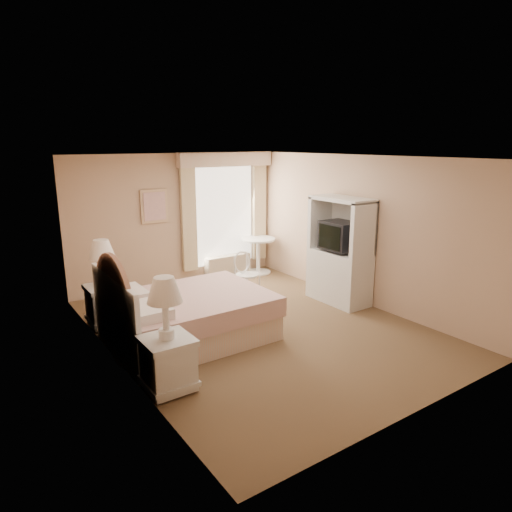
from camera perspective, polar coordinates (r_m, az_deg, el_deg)
room at (r=6.56m, az=0.28°, el=1.26°), size 4.21×5.51×2.51m
window at (r=9.29m, az=-3.76°, el=5.63°), size 2.05×0.22×2.51m
framed_art at (r=8.66m, az=-12.59°, el=6.09°), size 0.52×0.04×0.62m
bed at (r=6.47m, az=-9.09°, el=-7.41°), size 2.14×1.67×1.48m
nightstand_near at (r=5.21m, az=-11.02°, el=-11.38°), size 0.54×0.54×1.30m
nightstand_far at (r=7.21m, az=-18.34°, el=-4.53°), size 0.54×0.54×1.30m
round_table at (r=9.57m, az=0.28°, el=0.78°), size 0.71×0.71×0.75m
cafe_chair at (r=8.08m, az=-1.40°, el=-1.88°), size 0.47×0.47×0.83m
armoire at (r=7.93m, az=10.44°, el=-0.41°), size 0.55×1.09×1.81m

